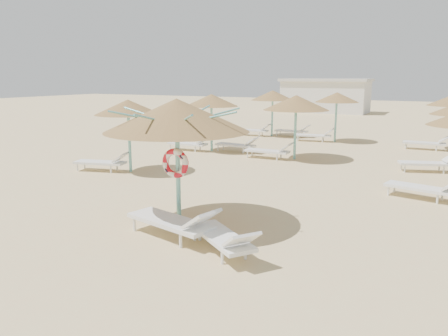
% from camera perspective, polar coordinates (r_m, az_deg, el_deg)
% --- Properties ---
extents(ground, '(120.00, 120.00, 0.00)m').
position_cam_1_polar(ground, '(10.09, -4.72, -8.21)').
color(ground, tan).
rests_on(ground, ground).
extents(main_palapa, '(3.32, 3.32, 2.97)m').
position_cam_1_polar(main_palapa, '(10.01, -6.19, 6.81)').
color(main_palapa, '#6BBAB4').
rests_on(main_palapa, ground).
extents(lounger_main_a, '(2.40, 1.21, 0.84)m').
position_cam_1_polar(lounger_main_a, '(9.53, -6.41, -6.92)').
color(lounger_main_a, white).
rests_on(lounger_main_a, ground).
extents(lounger_main_b, '(1.98, 1.67, 0.73)m').
position_cam_1_polar(lounger_main_b, '(8.70, 0.05, -9.05)').
color(lounger_main_b, white).
rests_on(lounger_main_b, ground).
extents(palapa_field, '(18.19, 14.18, 2.70)m').
position_cam_1_polar(palapa_field, '(18.64, 15.25, 7.85)').
color(palapa_field, '#6BBAB4').
rests_on(palapa_field, ground).
extents(service_hut, '(8.40, 4.40, 3.25)m').
position_cam_1_polar(service_hut, '(44.44, 13.12, 9.22)').
color(service_hut, silver).
rests_on(service_hut, ground).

